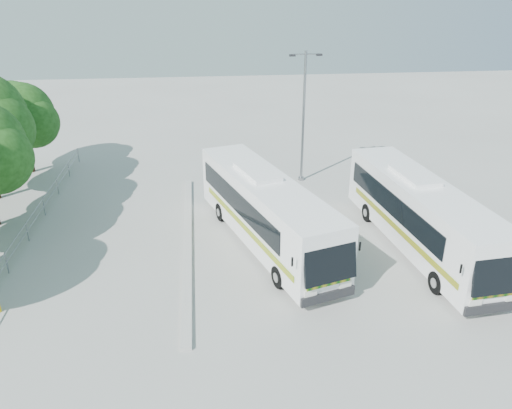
{
  "coord_description": "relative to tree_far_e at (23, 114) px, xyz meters",
  "views": [
    {
      "loc": [
        -1.54,
        -19.75,
        11.47
      ],
      "look_at": [
        1.08,
        2.17,
        1.73
      ],
      "focal_mm": 35.0,
      "sensor_mm": 36.0,
      "label": 1
    }
  ],
  "objects": [
    {
      "name": "tree_far_e",
      "position": [
        0.0,
        0.0,
        0.0
      ],
      "size": [
        4.54,
        4.28,
        5.92
      ],
      "color": "#382314",
      "rests_on": "ground"
    },
    {
      "name": "coach_adjacent",
      "position": [
        21.13,
        -13.18,
        -2.12
      ],
      "size": [
        3.32,
        11.76,
        3.22
      ],
      "rotation": [
        0.0,
        0.0,
        0.09
      ],
      "color": "white",
      "rests_on": "ground"
    },
    {
      "name": "kerb_divider",
      "position": [
        10.33,
        -11.3,
        -3.81
      ],
      "size": [
        0.4,
        16.0,
        0.15
      ],
      "primitive_type": "cube",
      "color": "#B2B2AD",
      "rests_on": "ground"
    },
    {
      "name": "railing",
      "position": [
        2.63,
        -9.3,
        -3.15
      ],
      "size": [
        0.06,
        22.0,
        1.0
      ],
      "color": "gray",
      "rests_on": "ground"
    },
    {
      "name": "ground",
      "position": [
        12.63,
        -13.3,
        -3.89
      ],
      "size": [
        100.0,
        100.0,
        0.0
      ],
      "primitive_type": "plane",
      "color": "#A8A8A2",
      "rests_on": "ground"
    },
    {
      "name": "coach_main",
      "position": [
        14.08,
        -11.89,
        -2.1
      ],
      "size": [
        5.61,
        11.91,
        3.26
      ],
      "rotation": [
        0.0,
        0.0,
        0.29
      ],
      "color": "white",
      "rests_on": "ground"
    },
    {
      "name": "lamppost",
      "position": [
        17.51,
        -3.7,
        0.53
      ],
      "size": [
        1.96,
        0.27,
        8.0
      ],
      "rotation": [
        0.0,
        0.0,
        0.04
      ],
      "color": "gray",
      "rests_on": "ground"
    }
  ]
}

